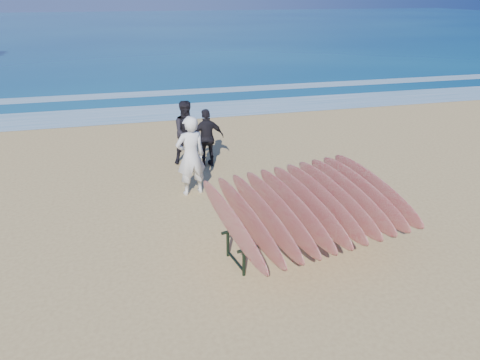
{
  "coord_description": "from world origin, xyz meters",
  "views": [
    {
      "loc": [
        -1.89,
        -6.81,
        4.44
      ],
      "look_at": [
        0.0,
        0.8,
        0.95
      ],
      "focal_mm": 32.0,
      "sensor_mm": 36.0,
      "label": 1
    }
  ],
  "objects": [
    {
      "name": "ocean",
      "position": [
        0.0,
        55.0,
        0.01
      ],
      "size": [
        160.0,
        160.0,
        0.0
      ],
      "primitive_type": "plane",
      "color": "navy",
      "rests_on": "ground"
    },
    {
      "name": "person_white",
      "position": [
        -0.77,
        2.4,
        0.95
      ],
      "size": [
        0.77,
        0.59,
        1.89
      ],
      "primitive_type": "imported",
      "rotation": [
        0.0,
        0.0,
        3.35
      ],
      "color": "silver",
      "rests_on": "ground"
    },
    {
      "name": "foam_near",
      "position": [
        0.0,
        10.0,
        0.01
      ],
      "size": [
        160.0,
        160.0,
        0.0
      ],
      "primitive_type": "plane",
      "color": "white",
      "rests_on": "ground"
    },
    {
      "name": "person_dark_a",
      "position": [
        -0.58,
        4.4,
        0.88
      ],
      "size": [
        0.96,
        0.81,
        1.75
      ],
      "primitive_type": "imported",
      "rotation": [
        0.0,
        0.0,
        0.19
      ],
      "color": "black",
      "rests_on": "ground"
    },
    {
      "name": "foam_far",
      "position": [
        0.0,
        13.5,
        0.01
      ],
      "size": [
        160.0,
        160.0,
        0.0
      ],
      "primitive_type": "plane",
      "color": "white",
      "rests_on": "ground"
    },
    {
      "name": "ground",
      "position": [
        0.0,
        0.0,
        0.0
      ],
      "size": [
        120.0,
        120.0,
        0.0
      ],
      "primitive_type": "plane",
      "color": "tan",
      "rests_on": "ground"
    },
    {
      "name": "person_dark_b",
      "position": [
        -0.11,
        4.04,
        0.8
      ],
      "size": [
        0.98,
        0.51,
        1.59
      ],
      "primitive_type": "imported",
      "rotation": [
        0.0,
        0.0,
        3.28
      ],
      "color": "black",
      "rests_on": "ground"
    },
    {
      "name": "surfboard_rack",
      "position": [
        1.0,
        -0.39,
        0.86
      ],
      "size": [
        3.65,
        3.26,
        1.36
      ],
      "rotation": [
        0.0,
        0.0,
        0.21
      ],
      "color": "black",
      "rests_on": "ground"
    }
  ]
}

